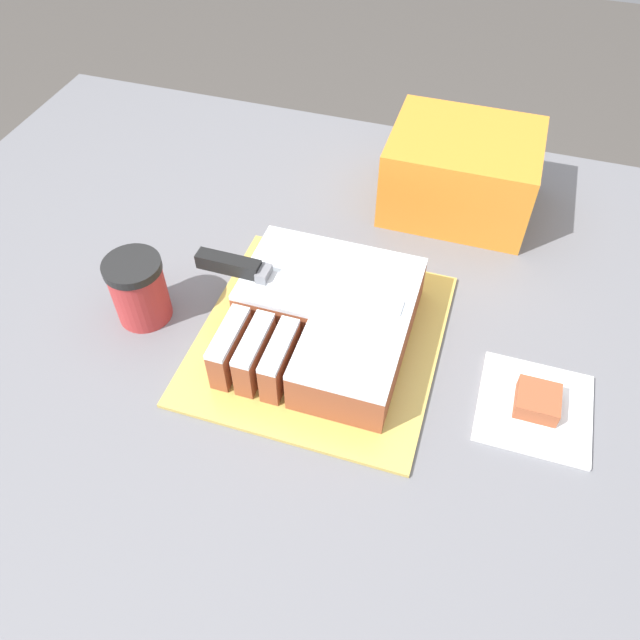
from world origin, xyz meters
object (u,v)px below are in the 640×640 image
Objects in this scene: coffee_cup at (139,289)px; storage_box at (461,172)px; brownie at (537,401)px; knife at (256,270)px; cake at (325,318)px; cake_board at (320,337)px.

storage_box is at bearing 45.17° from coffee_cup.
coffee_cup reaches higher than brownie.
knife is at bearing 20.10° from coffee_cup.
cake is 0.26m from coffee_cup.
coffee_cup reaches higher than cake.
brownie is 0.23× the size of storage_box.
coffee_cup is 1.90× the size of brownie.
cake is 0.38m from storage_box.
cake is at bearing 47.95° from cake_board.
coffee_cup is 0.43× the size of storage_box.
knife is 0.17m from coffee_cup.
coffee_cup is (-0.26, -0.03, 0.05)m from cake_board.
storage_box reaches higher than brownie.
cake_board is 0.30m from brownie.
knife is at bearing 169.26° from cake.
brownie is at bearing -66.63° from storage_box.
cake_board is at bearing 174.51° from brownie.
storage_box reaches higher than knife.
cake is 4.78× the size of brownie.
storage_box is at bearing 113.37° from brownie.
storage_box reaches higher than cake.
coffee_cup is at bearing -159.52° from knife.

